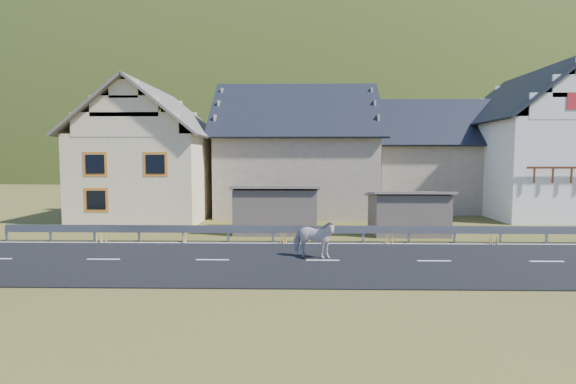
{
  "coord_description": "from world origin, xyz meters",
  "views": [
    {
      "loc": [
        -0.91,
        -15.98,
        3.75
      ],
      "look_at": [
        -1.31,
        2.42,
        2.33
      ],
      "focal_mm": 28.0,
      "sensor_mm": 36.0,
      "label": 1
    }
  ],
  "objects": [
    {
      "name": "road",
      "position": [
        0.0,
        0.0,
        0.02
      ],
      "size": [
        60.0,
        7.0,
        0.04
      ],
      "primitive_type": "cube",
      "color": "black",
      "rests_on": "ground"
    },
    {
      "name": "shed_left",
      "position": [
        -2.0,
        6.5,
        1.1
      ],
      "size": [
        4.3,
        3.3,
        2.4
      ],
      "primitive_type": "cube",
      "color": "#706256",
      "rests_on": "ground"
    },
    {
      "name": "ground",
      "position": [
        0.0,
        0.0,
        0.0
      ],
      "size": [
        160.0,
        160.0,
        0.0
      ],
      "primitive_type": "plane",
      "color": "#3C4318",
      "rests_on": "ground"
    },
    {
      "name": "house_cream",
      "position": [
        -10.0,
        12.0,
        4.36
      ],
      "size": [
        7.8,
        9.8,
        8.3
      ],
      "color": "#FFE5B5",
      "rests_on": "ground"
    },
    {
      "name": "lane_markings",
      "position": [
        0.0,
        0.0,
        0.04
      ],
      "size": [
        60.0,
        6.6,
        0.01
      ],
      "primitive_type": "cube",
      "color": "silver",
      "rests_on": "road"
    },
    {
      "name": "house_white",
      "position": [
        15.0,
        14.0,
        5.06
      ],
      "size": [
        8.8,
        10.8,
        9.7
      ],
      "color": "white",
      "rests_on": "ground"
    },
    {
      "name": "house_stone_a",
      "position": [
        -1.0,
        15.0,
        4.63
      ],
      "size": [
        10.8,
        9.8,
        8.9
      ],
      "color": "tan",
      "rests_on": "ground"
    },
    {
      "name": "mountain",
      "position": [
        5.0,
        180.0,
        -20.0
      ],
      "size": [
        440.0,
        280.0,
        260.0
      ],
      "primitive_type": "ellipsoid",
      "color": "#24310E",
      "rests_on": "ground"
    },
    {
      "name": "guardrail",
      "position": [
        -0.0,
        3.68,
        0.56
      ],
      "size": [
        28.1,
        0.09,
        0.75
      ],
      "color": "#93969B",
      "rests_on": "ground"
    },
    {
      "name": "horse",
      "position": [
        -0.32,
        0.39,
        0.76
      ],
      "size": [
        1.32,
        1.87,
        1.44
      ],
      "primitive_type": "imported",
      "rotation": [
        0.0,
        0.0,
        1.22
      ],
      "color": "beige",
      "rests_on": "road"
    },
    {
      "name": "conifer_patch",
      "position": [
        -55.0,
        110.0,
        6.0
      ],
      "size": [
        76.0,
        50.0,
        28.0
      ],
      "primitive_type": "ellipsoid",
      "color": "black",
      "rests_on": "ground"
    },
    {
      "name": "shed_right",
      "position": [
        4.5,
        6.0,
        1.0
      ],
      "size": [
        3.8,
        2.9,
        2.2
      ],
      "primitive_type": "cube",
      "color": "#706256",
      "rests_on": "ground"
    },
    {
      "name": "house_stone_b",
      "position": [
        9.0,
        17.0,
        4.24
      ],
      "size": [
        9.8,
        8.8,
        8.1
      ],
      "color": "tan",
      "rests_on": "ground"
    }
  ]
}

